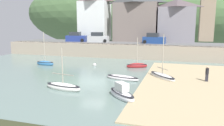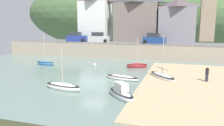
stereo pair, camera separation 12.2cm
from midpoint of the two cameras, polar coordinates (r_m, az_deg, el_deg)
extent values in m
cube|color=slate|center=(23.97, -4.99, -4.82)|extent=(48.00, 40.00, 0.06)
cube|color=tan|center=(39.75, 4.08, 2.97)|extent=(48.00, 2.40, 2.40)
cube|color=#606060|center=(43.23, 5.18, 5.06)|extent=(48.00, 9.00, 0.10)
ellipsoid|color=#4F7242|center=(78.06, 6.41, 12.52)|extent=(80.00, 44.00, 27.09)
cube|color=white|center=(50.07, -4.49, 10.57)|extent=(6.14, 4.96, 8.31)
cube|color=slate|center=(47.53, 6.03, 10.25)|extent=(8.72, 5.06, 7.76)
cube|color=gray|center=(46.70, 15.97, 9.30)|extent=(6.88, 5.01, 6.75)
pyramid|color=#54474B|center=(46.85, 16.22, 14.41)|extent=(7.18, 5.31, 1.60)
cube|color=gray|center=(50.97, 22.94, 11.10)|extent=(2.80, 2.80, 10.60)
ellipsoid|color=white|center=(24.76, 2.52, -3.83)|extent=(3.97, 1.84, 0.62)
ellipsoid|color=black|center=(24.71, 2.52, -3.44)|extent=(3.89, 1.80, 0.12)
ellipsoid|color=maroon|center=(31.60, 6.24, -0.72)|extent=(3.11, 2.09, 0.80)
ellipsoid|color=black|center=(31.56, 6.25, -0.33)|extent=(3.05, 2.05, 0.12)
cylinder|color=#B2A893|center=(31.26, 6.32, 3.22)|extent=(0.09, 0.09, 3.58)
cylinder|color=gray|center=(31.41, 6.28, 1.26)|extent=(1.44, 0.67, 0.07)
ellipsoid|color=silver|center=(25.78, 12.50, -3.42)|extent=(3.62, 4.08, 0.74)
ellipsoid|color=black|center=(25.74, 12.51, -2.98)|extent=(3.55, 4.00, 0.12)
cylinder|color=#B2A893|center=(25.32, 12.72, 2.21)|extent=(0.09, 0.09, 4.37)
cylinder|color=gray|center=(25.58, 12.58, -1.37)|extent=(1.34, 1.62, 0.07)
ellipsoid|color=white|center=(18.81, 2.31, -8.18)|extent=(3.15, 3.12, 0.84)
ellipsoid|color=black|center=(18.73, 2.32, -7.51)|extent=(3.09, 3.05, 0.12)
cube|color=silver|center=(18.58, 2.33, -5.99)|extent=(1.35, 1.34, 0.66)
ellipsoid|color=teal|center=(34.79, -16.74, -0.10)|extent=(3.05, 1.34, 0.79)
ellipsoid|color=black|center=(34.76, -16.75, 0.25)|extent=(2.98, 1.32, 0.12)
cylinder|color=#B2A893|center=(34.46, -16.95, 4.03)|extent=(0.09, 0.09, 4.26)
cylinder|color=gray|center=(34.61, -16.84, 1.91)|extent=(1.33, 0.23, 0.07)
ellipsoid|color=white|center=(21.61, -12.48, -6.01)|extent=(3.95, 1.70, 0.79)
ellipsoid|color=black|center=(21.56, -12.50, -5.46)|extent=(3.88, 1.67, 0.12)
cylinder|color=#B2A893|center=(21.14, -12.69, -0.67)|extent=(0.09, 0.09, 3.30)
cylinder|color=gray|center=(21.31, -12.61, -2.81)|extent=(2.45, 0.49, 0.07)
cube|color=navy|center=(46.98, -9.13, 6.17)|extent=(4.27, 2.17, 1.20)
cube|color=#282D33|center=(47.04, -9.44, 7.33)|extent=(2.26, 1.74, 0.80)
cylinder|color=black|center=(47.04, -6.87, 5.89)|extent=(0.64, 0.22, 0.64)
cylinder|color=black|center=(45.58, -7.68, 5.74)|extent=(0.64, 0.22, 0.64)
cylinder|color=black|center=(48.45, -10.47, 5.92)|extent=(0.64, 0.22, 0.64)
cylinder|color=black|center=(47.04, -11.36, 5.77)|extent=(0.64, 0.22, 0.64)
cube|color=#B4B9B9|center=(45.10, -3.58, 6.12)|extent=(4.21, 1.98, 1.20)
cube|color=#282D33|center=(45.13, -3.89, 7.33)|extent=(2.20, 1.64, 0.80)
cylinder|color=black|center=(45.33, -1.26, 5.80)|extent=(0.64, 0.22, 0.64)
cylinder|color=black|center=(43.82, -1.91, 5.65)|extent=(0.64, 0.22, 0.64)
cylinder|color=black|center=(46.46, -5.15, 5.87)|extent=(0.64, 0.22, 0.64)
cylinder|color=black|center=(44.98, -5.91, 5.72)|extent=(0.64, 0.22, 0.64)
cube|color=navy|center=(42.55, 10.58, 5.73)|extent=(4.24, 2.07, 1.20)
cube|color=#282D33|center=(42.52, 10.29, 7.02)|extent=(2.23, 1.69, 0.80)
cylinder|color=black|center=(43.22, 12.87, 5.34)|extent=(0.64, 0.22, 0.64)
cylinder|color=black|center=(41.63, 12.71, 5.17)|extent=(0.64, 0.22, 0.64)
cylinder|color=black|center=(43.57, 8.52, 5.52)|extent=(0.64, 0.22, 0.64)
cylinder|color=black|center=(41.99, 8.20, 5.36)|extent=(0.64, 0.22, 0.64)
cube|color=#282833|center=(25.49, 22.81, -3.43)|extent=(0.28, 0.20, 0.82)
cylinder|color=black|center=(25.35, 22.92, -1.89)|extent=(0.34, 0.34, 0.58)
sphere|color=#D1A889|center=(25.27, 22.98, -1.00)|extent=(0.22, 0.22, 0.22)
sphere|color=silver|center=(32.68, -4.56, -0.46)|extent=(0.50, 0.50, 0.50)
camera|label=1|loc=(0.06, -89.88, 0.02)|focal=35.97mm
camera|label=2|loc=(0.06, 90.12, -0.02)|focal=35.97mm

